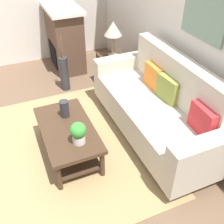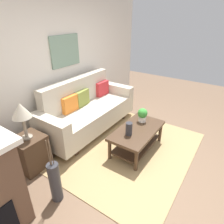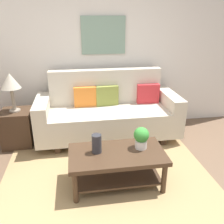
{
  "view_description": "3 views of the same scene",
  "coord_description": "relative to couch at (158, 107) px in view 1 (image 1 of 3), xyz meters",
  "views": [
    {
      "loc": [
        2.54,
        -0.02,
        2.48
      ],
      "look_at": [
        0.05,
        1.05,
        0.45
      ],
      "focal_mm": 43.13,
      "sensor_mm": 36.0,
      "label": 1
    },
    {
      "loc": [
        -2.54,
        -0.81,
        2.24
      ],
      "look_at": [
        0.05,
        0.95,
        0.64
      ],
      "focal_mm": 31.31,
      "sensor_mm": 36.0,
      "label": 2
    },
    {
      "loc": [
        -0.33,
        -1.9,
        1.9
      ],
      "look_at": [
        0.14,
        1.08,
        0.67
      ],
      "focal_mm": 38.77,
      "sensor_mm": 36.0,
      "label": 3
    }
  ],
  "objects": [
    {
      "name": "wall_back",
      "position": [
        -0.16,
        0.54,
        0.92
      ],
      "size": [
        5.58,
        0.1,
        2.7
      ],
      "primitive_type": "cube",
      "color": "silver",
      "rests_on": "ground_plane"
    },
    {
      "name": "throw_pillow_orange",
      "position": [
        -0.34,
        0.13,
        0.25
      ],
      "size": [
        0.36,
        0.12,
        0.32
      ],
      "primitive_type": "cube",
      "rotation": [
        0.0,
        0.0,
        -0.01
      ],
      "color": "orange",
      "rests_on": "couch"
    },
    {
      "name": "potted_plant_tabletop",
      "position": [
        0.23,
        -1.14,
        0.14
      ],
      "size": [
        0.18,
        0.18,
        0.26
      ],
      "color": "white",
      "rests_on": "coffee_table"
    },
    {
      "name": "throw_pillow_crimson",
      "position": [
        0.69,
        0.13,
        0.25
      ],
      "size": [
        0.37,
        0.14,
        0.32
      ],
      "primitive_type": "cube",
      "rotation": [
        0.0,
        0.0,
        -0.05
      ],
      "color": "red",
      "rests_on": "couch"
    },
    {
      "name": "couch",
      "position": [
        0.0,
        0.0,
        0.0
      ],
      "size": [
        2.2,
        0.84,
        1.08
      ],
      "color": "beige",
      "rests_on": "ground_plane"
    },
    {
      "name": "floor_vase_branch_b",
      "position": [
        -1.62,
        -0.81,
        0.34
      ],
      "size": [
        0.01,
        0.02,
        0.36
      ],
      "primitive_type": "cylinder",
      "rotation": [
        -0.02,
        0.0,
        0.0
      ],
      "color": "brown",
      "rests_on": "floor_vase"
    },
    {
      "name": "coffee_table",
      "position": [
        -0.07,
        -1.2,
        -0.12
      ],
      "size": [
        1.1,
        0.6,
        0.43
      ],
      "color": "#422D1E",
      "rests_on": "ground_plane"
    },
    {
      "name": "table_lamp",
      "position": [
        -1.4,
        -0.03,
        0.56
      ],
      "size": [
        0.28,
        0.28,
        0.57
      ],
      "color": "gray",
      "rests_on": "side_table"
    },
    {
      "name": "ground_plane",
      "position": [
        -0.16,
        -1.65,
        -0.43
      ],
      "size": [
        9.58,
        9.58,
        0.0
      ],
      "primitive_type": "plane",
      "color": "brown"
    },
    {
      "name": "throw_pillow_olive",
      "position": [
        -0.0,
        0.13,
        0.25
      ],
      "size": [
        0.37,
        0.15,
        0.32
      ],
      "primitive_type": "cube",
      "rotation": [
        0.0,
        0.0,
        0.09
      ],
      "color": "olive",
      "rests_on": "couch"
    },
    {
      "name": "framed_painting",
      "position": [
        -0.0,
        0.47,
        1.15
      ],
      "size": [
        0.71,
        0.03,
        0.59
      ],
      "primitive_type": "cube",
      "color": "gray"
    },
    {
      "name": "floor_vase",
      "position": [
        -1.61,
        -0.83,
        -0.14
      ],
      "size": [
        0.15,
        0.15,
        0.59
      ],
      "primitive_type": "cylinder",
      "color": "#2D2D33",
      "rests_on": "ground_plane"
    },
    {
      "name": "side_table",
      "position": [
        -1.4,
        -0.03,
        -0.15
      ],
      "size": [
        0.44,
        0.44,
        0.56
      ],
      "primitive_type": "cube",
      "color": "#422D1E",
      "rests_on": "ground_plane"
    },
    {
      "name": "tabletop_vase",
      "position": [
        -0.29,
        -1.16,
        0.11
      ],
      "size": [
        0.11,
        0.11,
        0.22
      ],
      "primitive_type": "cylinder",
      "color": "#2D2D33",
      "rests_on": "coffee_table"
    },
    {
      "name": "area_rug",
      "position": [
        -0.16,
        -1.15,
        -0.42
      ],
      "size": [
        2.58,
        1.99,
        0.01
      ],
      "primitive_type": "cube",
      "color": "#A38456",
      "rests_on": "ground_plane"
    },
    {
      "name": "floor_vase_branch_c",
      "position": [
        -1.62,
        -0.85,
        0.34
      ],
      "size": [
        0.02,
        0.04,
        0.36
      ],
      "primitive_type": "cylinder",
      "rotation": [
        0.08,
        -0.01,
        0.0
      ],
      "color": "brown",
      "rests_on": "floor_vase"
    },
    {
      "name": "fireplace",
      "position": [
        -2.4,
        -0.57,
        0.16
      ],
      "size": [
        1.02,
        0.58,
        1.16
      ],
      "color": "brown",
      "rests_on": "ground_plane"
    },
    {
      "name": "floor_vase_branch_a",
      "position": [
        -1.59,
        -0.83,
        0.34
      ],
      "size": [
        0.02,
        0.02,
        0.36
      ],
      "primitive_type": "cylinder",
      "rotation": [
        -0.02,
        -0.03,
        0.0
      ],
      "color": "brown",
      "rests_on": "floor_vase"
    }
  ]
}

